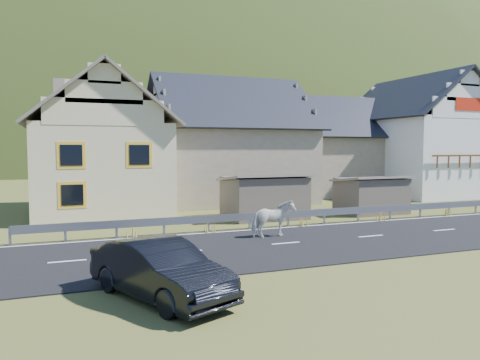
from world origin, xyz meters
name	(u,v)px	position (x,y,z in m)	size (l,w,h in m)	color
ground	(371,237)	(0.00, 0.00, 0.00)	(160.00, 160.00, 0.00)	#414D19
road	(371,237)	(0.00, 0.00, 0.02)	(60.00, 7.00, 0.04)	black
lane_markings	(371,236)	(0.00, 0.00, 0.04)	(60.00, 6.60, 0.01)	silver
guardrail	(324,213)	(0.00, 3.68, 0.56)	(28.10, 0.09, 0.75)	#93969B
shed_left	(264,198)	(-2.00, 6.50, 1.10)	(4.30, 3.30, 2.40)	#65594B
shed_right	(371,196)	(4.50, 6.00, 1.00)	(3.80, 2.90, 2.20)	#65594B
house_cream	(98,137)	(-10.00, 12.00, 4.36)	(7.80, 9.80, 8.30)	beige
house_stone_a	(228,135)	(-1.00, 15.00, 4.63)	(10.80, 9.80, 8.90)	gray
house_stone_b	(334,142)	(9.00, 17.00, 4.24)	(9.80, 8.80, 8.10)	gray
house_white	(418,131)	(15.00, 14.00, 5.06)	(8.80, 10.80, 9.70)	white
mountain	(104,206)	(5.00, 180.00, -20.00)	(440.00, 280.00, 260.00)	#223B16
horse	(273,219)	(-3.93, 1.32, 0.81)	(1.81, 0.83, 1.53)	silver
car	(160,270)	(-9.90, -4.74, 0.73)	(1.55, 4.44, 1.46)	black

